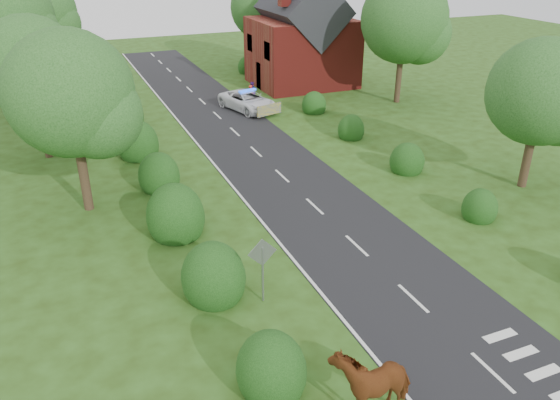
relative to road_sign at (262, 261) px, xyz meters
name	(u,v)px	position (x,y,z in m)	size (l,w,h in m)	color
ground	(413,299)	(5.00, -2.00, -1.65)	(120.00, 120.00, 0.00)	#294011
road	(262,157)	(5.00, 13.00, -1.64)	(6.00, 70.00, 0.02)	black
road_markings	(248,174)	(3.40, 10.93, -1.63)	(4.96, 70.00, 0.01)	white
hedgerow_left	(162,185)	(-1.51, 9.69, -0.91)	(2.75, 50.41, 3.00)	#11340D
hedgerow_right	(394,154)	(11.60, 9.21, -1.10)	(2.10, 45.78, 2.10)	#11340D
tree_left_a	(77,99)	(-4.75, 9.86, 3.69)	(5.74, 5.60, 8.38)	#332316
tree_left_b	(37,71)	(-6.25, 17.86, 3.39)	(5.74, 5.60, 8.07)	#332316
tree_left_c	(7,21)	(-7.70, 27.83, 4.88)	(6.97, 6.80, 10.22)	#332316
tree_left_d	(44,15)	(-5.23, 37.85, 3.98)	(6.15, 6.00, 8.89)	#332316
tree_right_a	(546,97)	(16.23, 3.87, 3.09)	(5.33, 5.20, 7.56)	#332316
tree_right_b	(408,23)	(19.29, 19.84, 4.28)	(6.56, 6.40, 9.40)	#332316
tree_right_c	(265,10)	(14.27, 35.85, 3.69)	(6.15, 6.00, 8.58)	#332316
road_sign	(262,261)	(0.00, 0.00, 0.00)	(1.06, 0.08, 2.53)	gray
house	(302,40)	(14.49, 28.00, 2.13)	(8.00, 7.40, 9.17)	maroon
cow	(371,383)	(0.92, -5.69, -0.78)	(1.31, 2.47, 1.75)	maroon
police_van	(248,101)	(7.50, 22.35, -0.94)	(3.69, 5.57, 1.56)	white
pedestrian_red	(250,95)	(8.21, 23.73, -0.89)	(0.56, 0.37, 1.53)	red
pedestrian_purple	(252,92)	(8.52, 24.26, -0.85)	(0.79, 0.61, 1.62)	#341555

